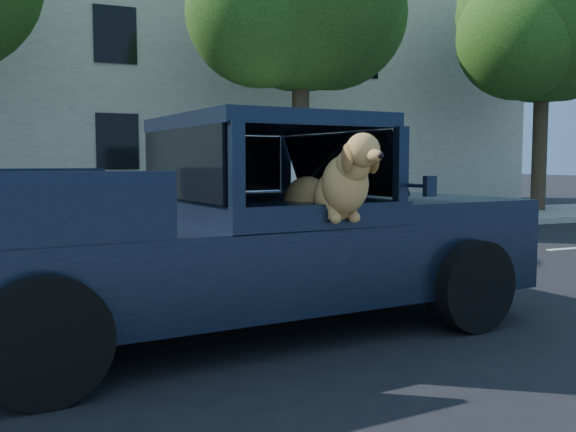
{
  "coord_description": "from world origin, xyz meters",
  "views": [
    {
      "loc": [
        -1.79,
        -5.41,
        1.62
      ],
      "look_at": [
        0.52,
        -0.03,
        1.12
      ],
      "focal_mm": 40.0,
      "sensor_mm": 36.0,
      "label": 1
    }
  ],
  "objects": [
    {
      "name": "ground",
      "position": [
        0.0,
        0.0,
        0.0
      ],
      "size": [
        120.0,
        120.0,
        0.0
      ],
      "primitive_type": "plane",
      "color": "black",
      "rests_on": "ground"
    },
    {
      "name": "far_sidewalk",
      "position": [
        0.0,
        9.2,
        0.07
      ],
      "size": [
        60.0,
        4.0,
        0.15
      ],
      "primitive_type": "cube",
      "color": "gray",
      "rests_on": "ground"
    },
    {
      "name": "lane_stripes",
      "position": [
        2.0,
        3.4,
        0.01
      ],
      "size": [
        21.6,
        0.14,
        0.01
      ],
      "primitive_type": null,
      "color": "silver",
      "rests_on": "ground"
    },
    {
      "name": "street_tree_right",
      "position": [
        13.03,
        9.62,
        5.71
      ],
      "size": [
        6.0,
        5.2,
        8.6
      ],
      "color": "#332619",
      "rests_on": "ground"
    },
    {
      "name": "building_main",
      "position": [
        3.0,
        16.5,
        4.5
      ],
      "size": [
        26.0,
        6.0,
        9.0
      ],
      "primitive_type": "cube",
      "color": "beige",
      "rests_on": "ground"
    },
    {
      "name": "pickup_truck",
      "position": [
        0.08,
        0.34,
        0.69
      ],
      "size": [
        5.94,
        3.14,
        2.05
      ],
      "rotation": [
        0.0,
        0.0,
        0.11
      ],
      "color": "black",
      "rests_on": "ground"
    },
    {
      "name": "mail_truck",
      "position": [
        3.35,
        7.88,
        0.94
      ],
      "size": [
        4.26,
        2.91,
        2.14
      ],
      "rotation": [
        0.0,
        0.0,
        0.3
      ],
      "color": "silver",
      "rests_on": "ground"
    }
  ]
}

